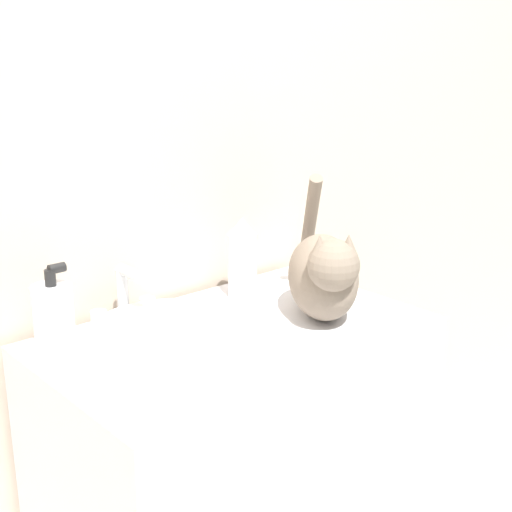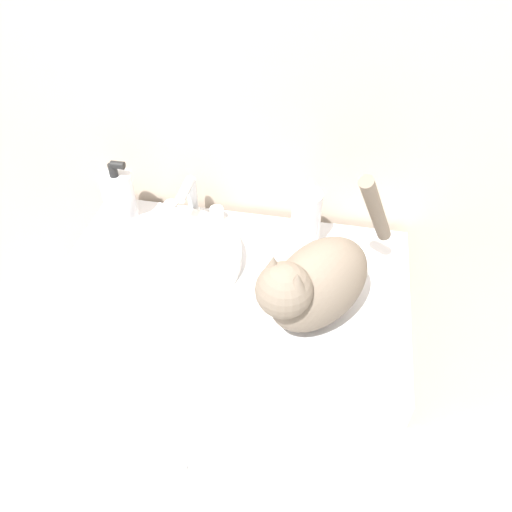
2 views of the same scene
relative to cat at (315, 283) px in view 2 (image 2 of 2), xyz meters
The scene contains 7 objects.
wall_back 0.46m from the cat, 117.81° to the left, with size 6.00×0.05×2.50m.
vanity_cabinet 0.58m from the cat, 160.27° to the left, with size 0.74×0.47×0.90m.
sink_basin 0.33m from the cat, 163.74° to the left, with size 0.30×0.30×0.04m.
faucet 0.40m from the cat, 141.68° to the left, with size 0.14×0.09×0.12m.
cat is the anchor object (origin of this frame).
soap_bottle 0.52m from the cat, 155.45° to the left, with size 0.07×0.07×0.16m.
spray_bottle 0.21m from the cat, 101.23° to the left, with size 0.06×0.06×0.18m.
Camera 2 is at (0.19, -0.47, 1.66)m, focal length 35.00 mm.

